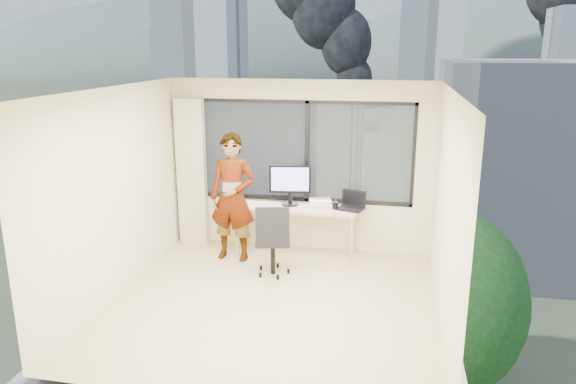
% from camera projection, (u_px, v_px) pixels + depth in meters
% --- Properties ---
extents(floor, '(4.00, 4.00, 0.01)m').
position_uv_depth(floor, '(272.00, 302.00, 6.72)').
color(floor, '#D4C389').
rests_on(floor, ground).
extents(ceiling, '(4.00, 4.00, 0.01)m').
position_uv_depth(ceiling, '(271.00, 90.00, 6.05)').
color(ceiling, white).
rests_on(ceiling, ground).
extents(wall_front, '(4.00, 0.01, 2.60)m').
position_uv_depth(wall_front, '(218.00, 267.00, 4.49)').
color(wall_front, beige).
rests_on(wall_front, ground).
extents(wall_left, '(0.01, 4.00, 2.60)m').
position_uv_depth(wall_left, '(115.00, 193.00, 6.76)').
color(wall_left, beige).
rests_on(wall_left, ground).
extents(wall_right, '(0.01, 4.00, 2.60)m').
position_uv_depth(wall_right, '(447.00, 211.00, 6.01)').
color(wall_right, beige).
rests_on(wall_right, ground).
extents(window_wall, '(3.30, 0.16, 1.55)m').
position_uv_depth(window_wall, '(304.00, 151.00, 8.21)').
color(window_wall, black).
rests_on(window_wall, ground).
extents(curtain, '(0.45, 0.14, 2.30)m').
position_uv_depth(curtain, '(192.00, 172.00, 8.53)').
color(curtain, '#F3E5BD').
rests_on(curtain, floor).
extents(desk, '(1.80, 0.60, 0.75)m').
position_uv_depth(desk, '(296.00, 230.00, 8.20)').
color(desk, tan).
rests_on(desk, floor).
extents(chair, '(0.63, 0.63, 1.05)m').
position_uv_depth(chair, '(273.00, 238.00, 7.43)').
color(chair, black).
rests_on(chair, floor).
extents(person, '(0.71, 0.49, 1.88)m').
position_uv_depth(person, '(233.00, 197.00, 7.88)').
color(person, '#2D2D33').
rests_on(person, floor).
extents(monitor, '(0.64, 0.22, 0.62)m').
position_uv_depth(monitor, '(290.00, 185.00, 8.11)').
color(monitor, black).
rests_on(monitor, desk).
extents(game_console, '(0.38, 0.34, 0.08)m').
position_uv_depth(game_console, '(320.00, 202.00, 8.20)').
color(game_console, white).
rests_on(game_console, desk).
extents(laptop, '(0.48, 0.50, 0.24)m').
position_uv_depth(laptop, '(350.00, 201.00, 7.92)').
color(laptop, black).
rests_on(laptop, desk).
extents(cellphone, '(0.11, 0.07, 0.01)m').
position_uv_depth(cellphone, '(281.00, 208.00, 8.00)').
color(cellphone, black).
rests_on(cellphone, desk).
extents(pen_cup, '(0.11, 0.11, 0.11)m').
position_uv_depth(pen_cup, '(335.00, 205.00, 7.97)').
color(pen_cup, black).
rests_on(pen_cup, desk).
extents(handbag, '(0.28, 0.15, 0.21)m').
position_uv_depth(handbag, '(352.00, 198.00, 8.14)').
color(handbag, '#0D4E4A').
rests_on(handbag, desk).
extents(exterior_ground, '(400.00, 400.00, 0.04)m').
position_uv_depth(exterior_ground, '(388.00, 123.00, 124.03)').
color(exterior_ground, '#515B3D').
rests_on(exterior_ground, ground).
extents(near_bldg_a, '(16.00, 12.00, 14.00)m').
position_uv_depth(near_bldg_a, '(243.00, 192.00, 38.65)').
color(near_bldg_a, beige).
rests_on(near_bldg_a, exterior_ground).
extents(near_bldg_b, '(14.00, 13.00, 16.00)m').
position_uv_depth(near_bldg_b, '(532.00, 167.00, 42.04)').
color(near_bldg_b, silver).
rests_on(near_bldg_b, exterior_ground).
extents(far_tower_a, '(14.00, 14.00, 28.00)m').
position_uv_depth(far_tower_a, '(203.00, 62.00, 103.23)').
color(far_tower_a, silver).
rests_on(far_tower_a, exterior_ground).
extents(far_tower_b, '(13.00, 13.00, 30.00)m').
position_uv_depth(far_tower_b, '(429.00, 55.00, 118.62)').
color(far_tower_b, silver).
rests_on(far_tower_b, exterior_ground).
extents(far_tower_d, '(16.00, 14.00, 22.00)m').
position_uv_depth(far_tower_d, '(187.00, 67.00, 160.77)').
color(far_tower_d, silver).
rests_on(far_tower_d, exterior_ground).
extents(hill_a, '(288.00, 216.00, 90.00)m').
position_uv_depth(hill_a, '(198.00, 74.00, 335.85)').
color(hill_a, slate).
rests_on(hill_a, exterior_ground).
extents(tree_a, '(7.00, 7.00, 8.00)m').
position_uv_depth(tree_a, '(98.00, 267.00, 33.16)').
color(tree_a, '#174517').
rests_on(tree_a, exterior_ground).
extents(tree_b, '(7.60, 7.60, 9.00)m').
position_uv_depth(tree_b, '(441.00, 322.00, 25.51)').
color(tree_b, '#174517').
rests_on(tree_b, exterior_ground).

